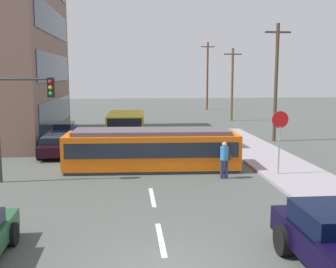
% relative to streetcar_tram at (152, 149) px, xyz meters
% --- Properties ---
extents(ground_plane, '(120.00, 120.00, 0.00)m').
position_rel_streetcar_tram_xyz_m(ground_plane, '(-0.26, -0.67, -1.02)').
color(ground_plane, '#4B504C').
extents(sidewalk_curb_right, '(3.20, 36.00, 0.14)m').
position_rel_streetcar_tram_xyz_m(sidewalk_curb_right, '(6.54, -4.67, -0.95)').
color(sidewalk_curb_right, '#968E97').
rests_on(sidewalk_curb_right, ground).
extents(lane_stripe_1, '(0.16, 2.40, 0.01)m').
position_rel_streetcar_tram_xyz_m(lane_stripe_1, '(-0.26, -8.67, -1.02)').
color(lane_stripe_1, silver).
rests_on(lane_stripe_1, ground).
extents(lane_stripe_2, '(0.16, 2.40, 0.01)m').
position_rel_streetcar_tram_xyz_m(lane_stripe_2, '(-0.26, -4.67, -1.02)').
color(lane_stripe_2, silver).
rests_on(lane_stripe_2, ground).
extents(lane_stripe_3, '(0.16, 2.40, 0.01)m').
position_rel_streetcar_tram_xyz_m(lane_stripe_3, '(-0.26, 6.00, -1.02)').
color(lane_stripe_3, silver).
rests_on(lane_stripe_3, ground).
extents(lane_stripe_4, '(0.16, 2.40, 0.01)m').
position_rel_streetcar_tram_xyz_m(lane_stripe_4, '(-0.26, 12.00, -1.02)').
color(lane_stripe_4, silver).
rests_on(lane_stripe_4, ground).
extents(streetcar_tram, '(8.51, 2.89, 1.98)m').
position_rel_streetcar_tram_xyz_m(streetcar_tram, '(0.00, 0.00, 0.00)').
color(streetcar_tram, '#E65E0E').
rests_on(streetcar_tram, ground).
extents(city_bus, '(2.70, 5.48, 1.88)m').
position_rel_streetcar_tram_xyz_m(city_bus, '(-1.29, 9.45, 0.05)').
color(city_bus, gold).
rests_on(city_bus, ground).
extents(pedestrian_crossing, '(0.48, 0.36, 1.67)m').
position_rel_streetcar_tram_xyz_m(pedestrian_crossing, '(3.13, -2.14, -0.08)').
color(pedestrian_crossing, navy).
rests_on(pedestrian_crossing, ground).
extents(parked_sedan_mid, '(2.06, 4.16, 1.19)m').
position_rel_streetcar_tram_xyz_m(parked_sedan_mid, '(-5.17, 3.96, -0.40)').
color(parked_sedan_mid, black).
rests_on(parked_sedan_mid, ground).
extents(parked_sedan_far, '(1.94, 4.08, 1.19)m').
position_rel_streetcar_tram_xyz_m(parked_sedan_far, '(-5.94, 10.25, -0.40)').
color(parked_sedan_far, navy).
rests_on(parked_sedan_far, ground).
extents(stop_sign, '(0.76, 0.07, 2.88)m').
position_rel_streetcar_tram_xyz_m(stop_sign, '(5.66, -2.10, 1.17)').
color(stop_sign, gray).
rests_on(stop_sign, sidewalk_curb_right).
extents(traffic_light_mast, '(2.50, 0.33, 4.64)m').
position_rel_streetcar_tram_xyz_m(traffic_light_mast, '(-5.68, -1.85, 2.23)').
color(traffic_light_mast, '#333333').
rests_on(traffic_light_mast, ground).
extents(utility_pole_mid, '(1.80, 0.24, 8.07)m').
position_rel_streetcar_tram_xyz_m(utility_pole_mid, '(9.04, 7.63, 3.19)').
color(utility_pole_mid, '#4D3B2C').
rests_on(utility_pole_mid, ground).
extents(utility_pole_far, '(1.80, 0.24, 7.21)m').
position_rel_streetcar_tram_xyz_m(utility_pole_far, '(9.26, 20.29, 2.76)').
color(utility_pole_far, brown).
rests_on(utility_pole_far, ground).
extents(utility_pole_distant, '(1.80, 0.24, 8.77)m').
position_rel_streetcar_tram_xyz_m(utility_pole_distant, '(9.30, 33.25, 3.55)').
color(utility_pole_distant, brown).
rests_on(utility_pole_distant, ground).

